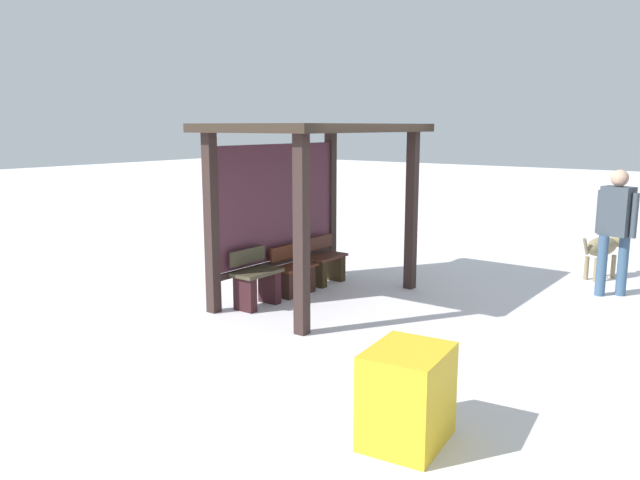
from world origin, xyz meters
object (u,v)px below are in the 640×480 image
at_px(bus_shelter, 306,165).
at_px(grit_bin, 407,396).
at_px(bench_right_inside, 325,264).
at_px(person_walking, 616,223).
at_px(bench_center_inside, 293,275).
at_px(dog, 604,247).
at_px(bench_left_inside, 257,283).

xyz_separation_m(bus_shelter, grit_bin, (-2.81, -3.16, -1.49)).
relative_size(bench_right_inside, person_walking, 0.40).
bearing_deg(bench_center_inside, bench_right_inside, -0.07).
bearing_deg(bus_shelter, bench_right_inside, 17.02).
bearing_deg(bench_right_inside, bus_shelter, -162.98).
distance_m(bus_shelter, bench_center_inside, 1.60).
relative_size(bench_center_inside, dog, 0.72).
relative_size(bench_left_inside, grit_bin, 1.04).
relative_size(bus_shelter, dog, 3.10).
distance_m(bench_left_inside, dog, 5.58).
height_order(bench_left_inside, person_walking, person_walking).
relative_size(bench_left_inside, bench_center_inside, 1.11).
bearing_deg(bench_right_inside, bench_left_inside, -179.93).
height_order(bus_shelter, bench_right_inside, bus_shelter).
relative_size(bus_shelter, person_walking, 1.68).
bearing_deg(bench_center_inside, bench_left_inside, -179.79).
relative_size(bench_center_inside, person_walking, 0.39).
xyz_separation_m(bench_left_inside, bench_center_inside, (0.78, 0.00, -0.04)).
bearing_deg(bench_center_inside, grit_bin, -129.53).
relative_size(bus_shelter, bench_right_inside, 4.21).
relative_size(bench_center_inside, grit_bin, 0.94).
distance_m(bench_left_inside, bench_center_inside, 0.79).
relative_size(bus_shelter, bench_left_inside, 3.91).
distance_m(bench_right_inside, person_walking, 4.21).
relative_size(dog, grit_bin, 1.31).
height_order(person_walking, grit_bin, person_walking).
bearing_deg(grit_bin, dog, 0.40).
height_order(bench_left_inside, grit_bin, bench_left_inside).
xyz_separation_m(bus_shelter, bench_left_inside, (-0.78, 0.24, -1.54)).
height_order(bus_shelter, bench_left_inside, bus_shelter).
distance_m(bus_shelter, bench_left_inside, 1.74).
distance_m(bus_shelter, dog, 5.01).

